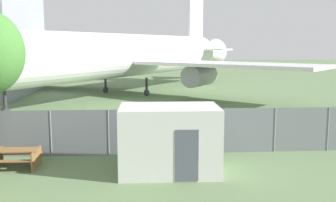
{
  "coord_description": "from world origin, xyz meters",
  "views": [
    {
      "loc": [
        1.47,
        -7.51,
        4.94
      ],
      "look_at": [
        2.89,
        12.88,
        2.0
      ],
      "focal_mm": 42.0,
      "sensor_mm": 36.0,
      "label": 1
    }
  ],
  "objects": [
    {
      "name": "airplane",
      "position": [
        -0.87,
        30.83,
        3.83
      ],
      "size": [
        34.33,
        41.32,
        12.39
      ],
      "rotation": [
        0.0,
        0.0,
        -2.17
      ],
      "color": "white",
      "rests_on": "ground"
    },
    {
      "name": "perimeter_fence",
      "position": [
        -0.0,
        9.88,
        1.04
      ],
      "size": [
        56.07,
        0.07,
        2.07
      ],
      "color": "slate",
      "rests_on": "ground"
    },
    {
      "name": "picnic_bench_open_grass",
      "position": [
        -3.57,
        8.24,
        0.48
      ],
      "size": [
        1.8,
        1.42,
        0.76
      ],
      "rotation": [
        0.0,
        0.0,
        -0.01
      ],
      "color": "brown",
      "rests_on": "ground"
    },
    {
      "name": "portable_cabin",
      "position": [
        2.55,
        7.27,
        1.3
      ],
      "size": [
        3.85,
        2.52,
        2.6
      ],
      "rotation": [
        0.0,
        0.0,
        -0.02
      ],
      "color": "silver",
      "rests_on": "ground"
    }
  ]
}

